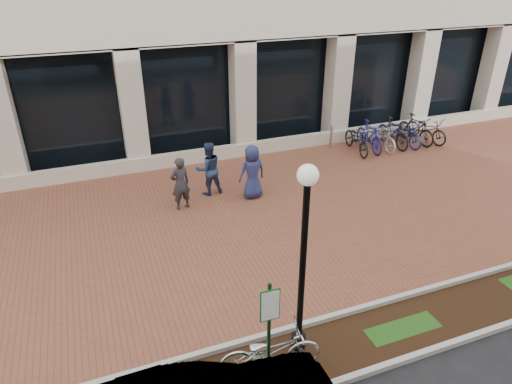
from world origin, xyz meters
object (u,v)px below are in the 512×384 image
object	(u,v)px
pedestrian_mid	(209,169)
locked_bicycle	(270,352)
lamppost	(303,254)
pedestrian_left	(180,184)
pedestrian_right	(252,172)
bike_rack_cluster	(393,134)
bollard	(331,136)
parking_sign	(269,325)

from	to	relation	value
pedestrian_mid	locked_bicycle	bearing A→B (deg)	77.78
lamppost	pedestrian_left	size ratio (longest dim) A/B	2.36
pedestrian_right	bike_rack_cluster	size ratio (longest dim) A/B	0.40
pedestrian_left	bollard	xyz separation A→B (m)	(6.58, 2.69, -0.33)
parking_sign	pedestrian_mid	world-z (taller)	parking_sign
parking_sign	pedestrian_mid	bearing A→B (deg)	83.62
bollard	bike_rack_cluster	distance (m)	2.50
pedestrian_mid	bike_rack_cluster	xyz separation A→B (m)	(7.93, 1.33, -0.33)
pedestrian_mid	pedestrian_right	world-z (taller)	pedestrian_mid
bollard	locked_bicycle	bearing A→B (deg)	-124.66
parking_sign	bollard	size ratio (longest dim) A/B	2.36
pedestrian_right	bike_rack_cluster	distance (m)	7.04
pedestrian_left	pedestrian_mid	xyz separation A→B (m)	(1.05, 0.65, 0.04)
locked_bicycle	pedestrian_mid	world-z (taller)	pedestrian_mid
locked_bicycle	pedestrian_right	xyz separation A→B (m)	(2.09, 6.54, 0.37)
bollard	bike_rack_cluster	xyz separation A→B (m)	(2.40, -0.70, 0.04)
bike_rack_cluster	locked_bicycle	bearing A→B (deg)	-135.25
lamppost	locked_bicycle	distance (m)	1.91
lamppost	pedestrian_right	world-z (taller)	lamppost
lamppost	locked_bicycle	size ratio (longest dim) A/B	2.08
lamppost	pedestrian_mid	size ratio (longest dim) A/B	2.25
locked_bicycle	pedestrian_left	distance (m)	6.61
parking_sign	lamppost	world-z (taller)	lamppost
lamppost	pedestrian_left	xyz separation A→B (m)	(-0.89, 6.25, -1.39)
pedestrian_mid	parking_sign	bearing A→B (deg)	76.79
pedestrian_mid	pedestrian_right	xyz separation A→B (m)	(1.20, -0.71, -0.01)
pedestrian_right	locked_bicycle	bearing A→B (deg)	66.51
locked_bicycle	bike_rack_cluster	size ratio (longest dim) A/B	0.44
lamppost	bollard	size ratio (longest dim) A/B	3.96
parking_sign	bollard	xyz separation A→B (m)	(6.59, 9.61, -0.99)
locked_bicycle	pedestrian_mid	bearing A→B (deg)	2.47
pedestrian_mid	bollard	bearing A→B (deg)	-165.02
bollard	pedestrian_mid	bearing A→B (deg)	-159.80
lamppost	bollard	world-z (taller)	lamppost
parking_sign	pedestrian_mid	distance (m)	7.68
bollard	pedestrian_left	bearing A→B (deg)	-157.77
locked_bicycle	pedestrian_right	distance (m)	6.88
pedestrian_mid	bollard	size ratio (longest dim) A/B	1.76
parking_sign	bollard	bearing A→B (deg)	57.17
locked_bicycle	bollard	xyz separation A→B (m)	(6.42, 9.29, 0.01)
parking_sign	lamppost	size ratio (longest dim) A/B	0.59
pedestrian_left	pedestrian_mid	distance (m)	1.23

